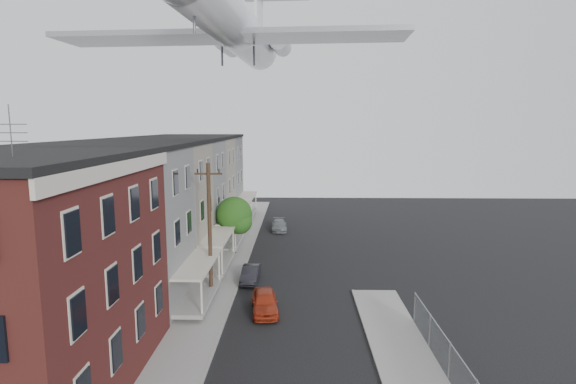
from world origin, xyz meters
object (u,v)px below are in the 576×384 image
(airplane, at_px, (237,28))
(street_tree, at_px, (236,216))
(utility_pole, at_px, (210,228))
(car_mid, at_px, (251,274))
(car_near, at_px, (265,302))
(car_far, at_px, (279,225))

(airplane, bearing_deg, street_tree, 115.53)
(utility_pole, distance_m, car_mid, 5.56)
(car_near, xyz_separation_m, car_mid, (-1.44, 5.51, -0.09))
(car_near, distance_m, car_mid, 5.69)
(utility_pole, relative_size, car_near, 2.31)
(car_mid, bearing_deg, utility_pole, -127.66)
(street_tree, bearing_deg, airplane, -64.47)
(car_mid, height_order, car_far, car_mid)
(car_near, distance_m, car_far, 21.85)
(car_far, distance_m, airplane, 21.56)
(utility_pole, bearing_deg, car_near, -34.30)
(utility_pole, bearing_deg, street_tree, 88.11)
(airplane, bearing_deg, car_near, -75.47)
(street_tree, xyz_separation_m, car_far, (3.47, 9.33, -2.88))
(car_near, bearing_deg, car_mid, 97.58)
(utility_pole, bearing_deg, airplane, 84.69)
(utility_pole, xyz_separation_m, airplane, (0.83, 8.88, 14.56))
(utility_pole, height_order, street_tree, utility_pole)
(street_tree, distance_m, car_mid, 7.84)
(car_mid, relative_size, airplane, 0.11)
(car_far, bearing_deg, airplane, -108.81)
(street_tree, distance_m, airplane, 15.83)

